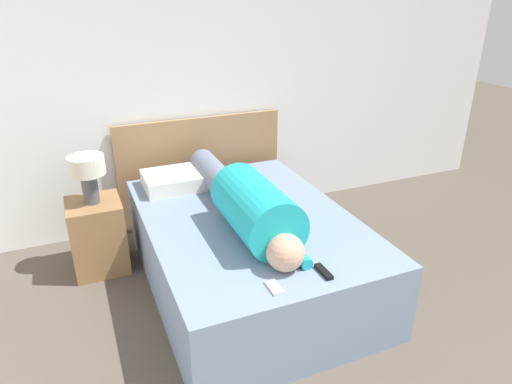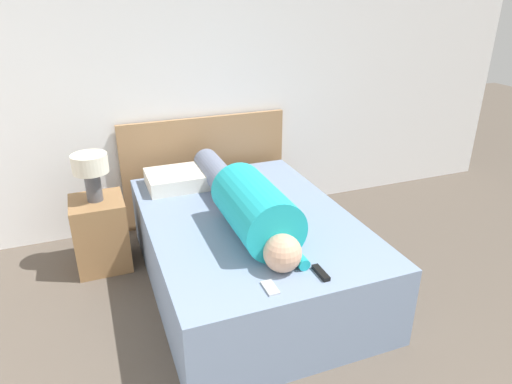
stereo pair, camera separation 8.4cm
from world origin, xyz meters
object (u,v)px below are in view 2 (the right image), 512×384
Objects in this scene: bed at (249,250)px; tv_remote at (321,273)px; cell_phone at (270,288)px; nightstand at (101,233)px; person_lying at (247,203)px; table_lamp at (91,169)px; pillow_near_headboard at (183,178)px.

bed is 13.05× the size of tv_remote.
tv_remote is at bearing 3.50° from cell_phone.
tv_remote is at bearing -80.71° from bed.
nightstand reaches higher than cell_phone.
cell_phone reaches higher than bed.
person_lying is 13.26× the size of cell_phone.
tv_remote is (1.11, -1.44, -0.25)m from table_lamp.
pillow_near_headboard reaches higher than bed.
nightstand is 1.56× the size of table_lamp.
person_lying is at bearing 104.36° from tv_remote.
nightstand is 1.84m from tv_remote.
tv_remote is 1.15× the size of cell_phone.
cell_phone is at bearing -176.50° from tv_remote.
tv_remote is 0.31m from cell_phone.
cell_phone is (-0.13, -0.72, -0.16)m from person_lying.
nightstand is at bearing -90.00° from table_lamp.
cell_phone is (-0.31, -0.02, -0.01)m from tv_remote.
tv_remote reaches higher than cell_phone.
table_lamp is at bearing 141.77° from person_lying.
table_lamp is at bearing 127.74° from tv_remote.
nightstand is at bearing -173.40° from pillow_near_headboard.
pillow_near_headboard is 4.41× the size of cell_phone.
bed is 15.06× the size of cell_phone.
pillow_near_headboard is (-0.25, 0.82, -0.10)m from person_lying.
cell_phone is at bearing -100.40° from person_lying.
person_lying is (0.93, -0.74, -0.10)m from table_lamp.
person_lying is at bearing -38.23° from table_lamp.
table_lamp is 0.72m from pillow_near_headboard.
table_lamp is 1.84m from tv_remote.
person_lying reaches higher than nightstand.
table_lamp is at bearing 118.78° from cell_phone.
table_lamp is 0.63× the size of pillow_near_headboard.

